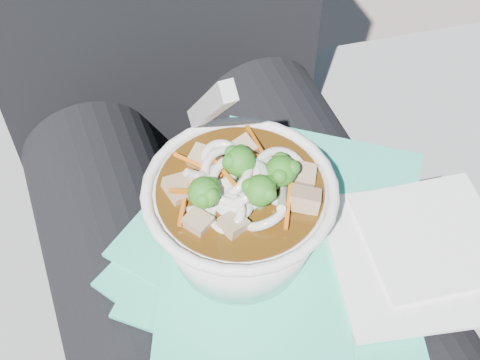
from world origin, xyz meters
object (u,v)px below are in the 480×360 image
object	(u,v)px
lap	(247,297)
plastic_bag	(277,254)
stone_ledge	(207,306)
udon_bowl	(240,211)
person_body	(214,201)

from	to	relation	value
lap	plastic_bag	distance (m)	0.08
plastic_bag	stone_ledge	bearing A→B (deg)	97.70
stone_ledge	udon_bowl	size ratio (longest dim) A/B	5.24
lap	udon_bowl	bearing A→B (deg)	171.59
stone_ledge	plastic_bag	bearing A→B (deg)	-82.30
lap	plastic_bag	bearing A→B (deg)	-25.39
person_body	udon_bowl	size ratio (longest dim) A/B	5.08
stone_ledge	lap	world-z (taller)	lap
lap	udon_bowl	distance (m)	0.14
plastic_bag	udon_bowl	bearing A→B (deg)	158.44
stone_ledge	udon_bowl	bearing A→B (deg)	-92.68
stone_ledge	person_body	distance (m)	0.32
lap	plastic_bag	world-z (taller)	plastic_bag
person_body	plastic_bag	bearing A→B (deg)	-78.06
plastic_bag	lap	bearing A→B (deg)	154.61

